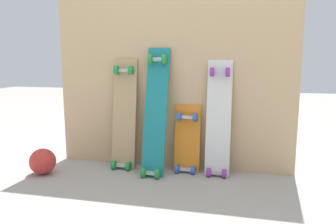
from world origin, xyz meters
The scene contains 7 objects.
ground_plane centered at (0.00, 0.00, 0.00)m, with size 12.00×12.00×0.00m, color #9E9991.
plywood_wall_panel centered at (0.00, 0.07, 0.84)m, with size 1.79×0.04×1.68m, color tan.
skateboard_natural centered at (-0.35, -0.03, 0.38)m, with size 0.18×0.19×0.89m.
skateboard_teal centered at (-0.09, -0.09, 0.42)m, with size 0.16×0.31×0.97m.
skateboard_orange centered at (0.13, -0.01, 0.21)m, with size 0.19×0.16×0.56m.
skateboard_white centered at (0.36, -0.02, 0.38)m, with size 0.17×0.18×0.88m.
rubber_ball centered at (-0.87, -0.32, 0.09)m, with size 0.19×0.19×0.19m, color red.
Camera 1 is at (0.53, -2.33, 0.83)m, focal length 35.21 mm.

